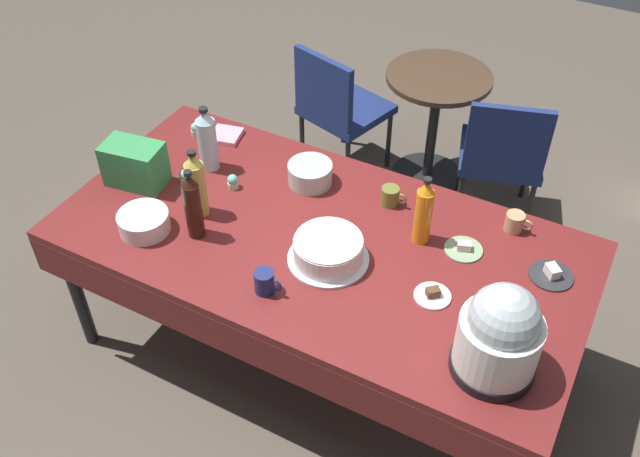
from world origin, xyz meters
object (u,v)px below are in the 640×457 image
at_px(glass_salad_bowl, 310,174).
at_px(soda_bottle_orange_juice, 424,212).
at_px(soda_carton, 135,164).
at_px(coffee_mug_olive, 391,196).
at_px(maroon_chair_right, 502,152).
at_px(ceramic_snack_bowl, 144,222).
at_px(soda_bottle_cola, 193,206).
at_px(frosted_layer_cake, 328,250).
at_px(coffee_mug_navy, 265,282).
at_px(maroon_chair_left, 338,105).
at_px(dessert_plate_sage, 464,249).
at_px(dessert_plate_white, 433,295).
at_px(soda_bottle_ginger_ale, 196,185).
at_px(potluck_table, 320,248).
at_px(dessert_plate_charcoal, 551,274).
at_px(slow_cooker, 500,335).
at_px(cupcake_berry, 185,177).
at_px(cupcake_mint, 196,129).
at_px(coffee_mug_tan, 515,222).
at_px(round_cafe_table, 435,109).
at_px(cupcake_vanilla, 233,182).
at_px(soda_bottle_water, 207,140).

xyz_separation_m(glass_salad_bowl, soda_bottle_orange_juice, (0.58, -0.11, 0.10)).
bearing_deg(glass_salad_bowl, soda_carton, -152.06).
distance_m(coffee_mug_olive, maroon_chair_right, 1.04).
bearing_deg(ceramic_snack_bowl, soda_bottle_cola, 21.55).
bearing_deg(frosted_layer_cake, coffee_mug_navy, -117.27).
bearing_deg(coffee_mug_navy, maroon_chair_left, 107.67).
xyz_separation_m(ceramic_snack_bowl, dessert_plate_sage, (1.22, 0.51, -0.03)).
bearing_deg(maroon_chair_left, dessert_plate_white, -51.43).
distance_m(soda_bottle_ginger_ale, coffee_mug_navy, 0.56).
bearing_deg(potluck_table, maroon_chair_left, 113.81).
bearing_deg(soda_bottle_orange_juice, dessert_plate_charcoal, 4.50).
bearing_deg(coffee_mug_olive, slow_cooker, -43.84).
bearing_deg(cupcake_berry, cupcake_mint, 118.02).
xyz_separation_m(cupcake_berry, coffee_mug_tan, (1.40, 0.39, 0.01)).
bearing_deg(round_cafe_table, cupcake_berry, -113.95).
relative_size(ceramic_snack_bowl, cupcake_berry, 3.17).
height_order(cupcake_vanilla, round_cafe_table, cupcake_vanilla).
height_order(coffee_mug_olive, round_cafe_table, coffee_mug_olive).
xyz_separation_m(soda_bottle_water, maroon_chair_left, (0.10, 1.11, -0.41)).
xyz_separation_m(potluck_table, soda_bottle_ginger_ale, (-0.53, -0.10, 0.21)).
bearing_deg(soda_bottle_ginger_ale, maroon_chair_left, 91.63).
bearing_deg(coffee_mug_tan, soda_carton, -162.96).
height_order(cupcake_mint, coffee_mug_tan, coffee_mug_tan).
bearing_deg(dessert_plate_white, slow_cooker, -35.33).
height_order(ceramic_snack_bowl, maroon_chair_right, maroon_chair_right).
height_order(cupcake_mint, coffee_mug_olive, coffee_mug_olive).
bearing_deg(ceramic_snack_bowl, glass_salad_bowl, 52.85).
height_order(slow_cooker, maroon_chair_right, slow_cooker).
relative_size(dessert_plate_white, coffee_mug_tan, 1.23).
distance_m(dessert_plate_sage, cupcake_berry, 1.27).
distance_m(potluck_table, dessert_plate_charcoal, 0.93).
bearing_deg(coffee_mug_olive, soda_bottle_orange_juice, -36.23).
bearing_deg(coffee_mug_tan, soda_bottle_ginger_ale, -156.73).
bearing_deg(dessert_plate_charcoal, soda_carton, -170.76).
height_order(slow_cooker, cupcake_mint, slow_cooker).
distance_m(cupcake_vanilla, coffee_mug_tan, 1.23).
relative_size(ceramic_snack_bowl, cupcake_vanilla, 3.17).
bearing_deg(ceramic_snack_bowl, coffee_mug_tan, 28.09).
relative_size(dessert_plate_sage, dessert_plate_charcoal, 0.90).
height_order(soda_bottle_orange_juice, coffee_mug_navy, soda_bottle_orange_juice).
distance_m(dessert_plate_sage, coffee_mug_tan, 0.26).
height_order(soda_bottle_cola, round_cafe_table, soda_bottle_cola).
bearing_deg(coffee_mug_tan, dessert_plate_charcoal, -43.06).
bearing_deg(dessert_plate_charcoal, soda_bottle_orange_juice, -175.50).
bearing_deg(cupcake_vanilla, round_cafe_table, 72.36).
xyz_separation_m(soda_bottle_cola, coffee_mug_tan, (1.16, 0.65, -0.11)).
bearing_deg(dessert_plate_white, soda_carton, 178.96).
relative_size(cupcake_berry, coffee_mug_navy, 0.56).
height_order(dessert_plate_charcoal, soda_carton, soda_carton).
bearing_deg(maroon_chair_left, glass_salad_bowl, -70.09).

